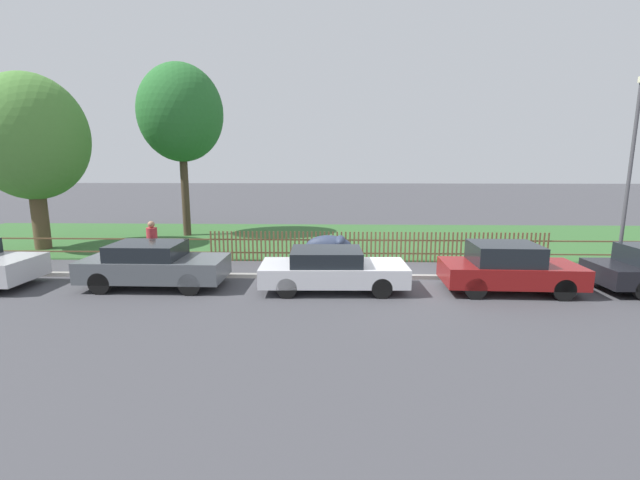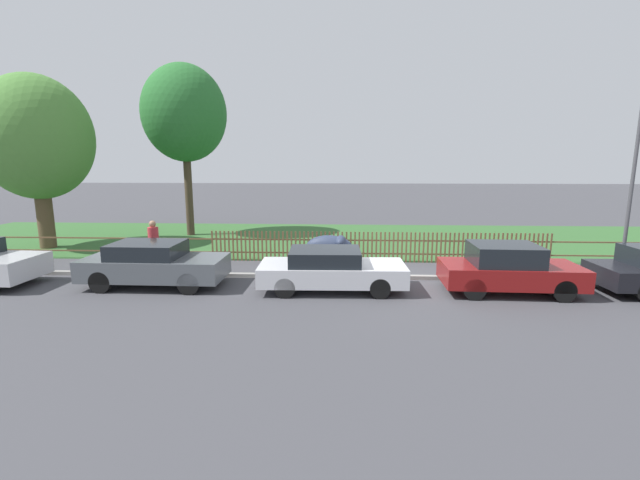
% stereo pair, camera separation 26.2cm
% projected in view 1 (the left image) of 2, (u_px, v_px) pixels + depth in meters
% --- Properties ---
extents(ground_plane, '(120.00, 120.00, 0.00)m').
position_uv_depth(ground_plane, '(385.00, 279.00, 13.52)').
color(ground_plane, '#424247').
extents(kerb_stone, '(42.79, 0.20, 0.12)m').
position_uv_depth(kerb_stone, '(385.00, 277.00, 13.61)').
color(kerb_stone, gray).
rests_on(kerb_stone, ground).
extents(grass_strip, '(42.79, 9.46, 0.01)m').
position_uv_depth(grass_strip, '(367.00, 239.00, 20.51)').
color(grass_strip, '#33602D').
rests_on(grass_strip, ground).
extents(park_fence, '(42.79, 0.05, 1.13)m').
position_uv_depth(park_fence, '(377.00, 247.00, 15.78)').
color(park_fence, brown).
rests_on(park_fence, ground).
extents(parked_car_black_saloon, '(4.13, 1.74, 1.33)m').
position_uv_depth(parked_car_black_saloon, '(153.00, 264.00, 12.59)').
color(parked_car_black_saloon, '#51565B').
rests_on(parked_car_black_saloon, ground).
extents(parked_car_navy_estate, '(4.21, 1.81, 1.20)m').
position_uv_depth(parked_car_navy_estate, '(332.00, 269.00, 12.30)').
color(parked_car_navy_estate, silver).
rests_on(parked_car_navy_estate, ground).
extents(parked_car_red_compact, '(3.79, 1.79, 1.39)m').
position_uv_depth(parked_car_red_compact, '(508.00, 268.00, 12.14)').
color(parked_car_red_compact, maroon).
rests_on(parked_car_red_compact, ground).
extents(covered_motorcycle, '(1.82, 0.85, 1.10)m').
position_uv_depth(covered_motorcycle, '(330.00, 247.00, 15.22)').
color(covered_motorcycle, black).
rests_on(covered_motorcycle, ground).
extents(tree_nearest_kerb, '(4.43, 4.43, 7.19)m').
position_uv_depth(tree_nearest_kerb, '(31.00, 138.00, 17.42)').
color(tree_nearest_kerb, brown).
rests_on(tree_nearest_kerb, ground).
extents(tree_behind_motorcycle, '(4.02, 4.02, 8.27)m').
position_uv_depth(tree_behind_motorcycle, '(181.00, 114.00, 20.47)').
color(tree_behind_motorcycle, '#473828').
rests_on(tree_behind_motorcycle, ground).
extents(pedestrian_near_fence, '(0.46, 0.46, 1.72)m').
position_uv_depth(pedestrian_near_fence, '(152.00, 243.00, 14.34)').
color(pedestrian_near_fence, '#7F6B51').
rests_on(pedestrian_near_fence, ground).
extents(street_lamp, '(0.20, 0.79, 6.18)m').
position_uv_depth(street_lamp, '(634.00, 156.00, 13.14)').
color(street_lamp, '#47474C').
rests_on(street_lamp, ground).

